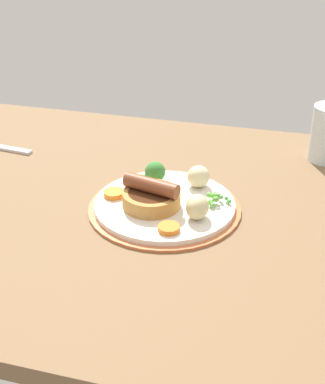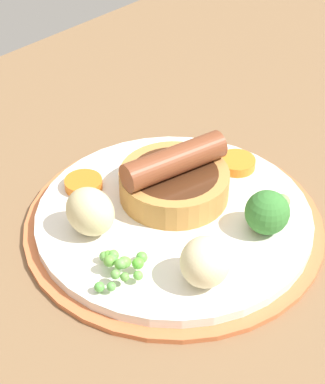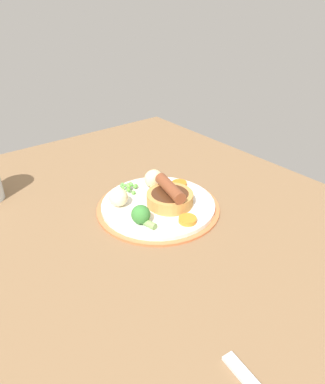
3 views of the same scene
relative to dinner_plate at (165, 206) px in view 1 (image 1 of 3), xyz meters
The scene contains 9 objects.
dining_table 4.42cm from the dinner_plate, 17.48° to the right, with size 110.00×80.00×3.00cm, color brown.
dinner_plate is the anchor object (origin of this frame).
sausage_pudding 3.69cm from the dinner_plate, 42.02° to the left, with size 10.10×9.91×5.16cm.
pea_pile 8.74cm from the dinner_plate, 167.12° to the right, with size 5.47×4.43×1.86cm.
broccoli_floret_near 8.50cm from the dinner_plate, 61.67° to the right, with size 5.77×3.81×3.81cm.
potato_chunk_0 7.95cm from the dinner_plate, 150.81° to the left, with size 4.47×3.74×4.17cm, color beige.
potato_chunk_2 8.89cm from the dinner_plate, 121.46° to the right, with size 4.12×3.90×4.00cm, color beige.
carrot_slice_2 9.30cm from the dinner_plate, ahead, with size 3.60×3.60×0.93cm, color orange.
carrot_slice_6 9.15cm from the dinner_plate, 109.18° to the left, with size 3.50×3.50×0.90cm, color orange.
Camera 1 is at (-24.29, 78.43, 50.43)cm, focal length 50.00 mm.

